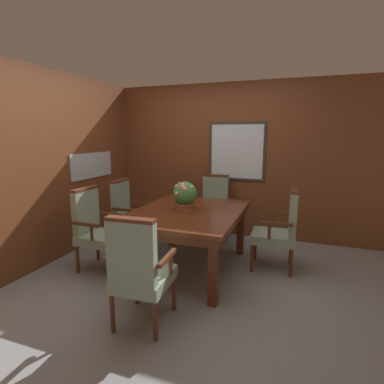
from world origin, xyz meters
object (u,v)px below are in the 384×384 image
chair_left_far (129,213)px  chair_left_near (96,227)px  dining_table (188,218)px  chair_head_far (213,206)px  chair_right_far (281,228)px  chair_head_near (140,269)px  potted_plant (185,196)px

chair_left_far → chair_left_near: same height
dining_table → chair_head_far: (-0.02, 1.19, -0.12)m
chair_right_far → chair_left_near: bearing=-72.9°
chair_head_far → chair_head_near: size_ratio=1.00×
potted_plant → chair_head_far: bearing=88.8°
potted_plant → chair_left_near: bearing=-159.0°
dining_table → chair_left_near: size_ratio=1.56×
chair_right_far → potted_plant: potted_plant is taller
chair_head_near → potted_plant: potted_plant is taller
chair_right_far → potted_plant: size_ratio=2.92×
chair_left_near → chair_right_far: 2.26m
chair_left_far → chair_left_near: bearing=173.9°
dining_table → potted_plant: potted_plant is taller
dining_table → chair_head_near: size_ratio=1.56×
chair_head_near → chair_right_far: bearing=-126.8°
chair_left_near → potted_plant: 1.16m
chair_left_far → chair_right_far: size_ratio=1.00×
chair_head_near → potted_plant: 1.29m
chair_head_far → chair_right_far: size_ratio=1.00×
potted_plant → chair_right_far: bearing=18.5°
potted_plant → chair_head_near: bearing=-87.0°
chair_head_near → chair_right_far: same height
dining_table → chair_head_near: 1.22m
chair_head_far → chair_right_far: (1.08, -0.81, 0.00)m
chair_right_far → chair_head_near: bearing=-35.8°
chair_right_far → chair_left_far: bearing=-91.5°
dining_table → chair_head_far: chair_head_far is taller
dining_table → potted_plant: 0.28m
dining_table → chair_left_near: bearing=-160.1°
chair_left_far → chair_right_far: bearing=-92.8°
chair_left_far → chair_head_near: size_ratio=1.00×
dining_table → chair_left_near: 1.13m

